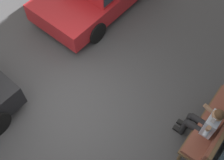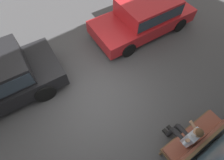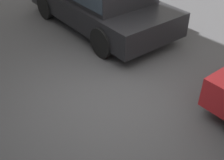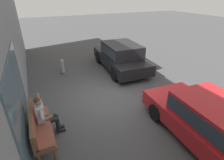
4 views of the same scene
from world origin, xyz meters
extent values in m
plane|color=#424244|center=(0.00, 0.00, 0.00)|extent=(60.00, 60.00, 0.00)
cube|color=#494C4F|center=(-1.46, 3.15, 0.18)|extent=(3.60, 0.12, 0.10)
cylinder|color=brown|center=(-0.57, 2.61, 0.21)|extent=(0.07, 0.07, 0.43)
cylinder|color=brown|center=(-2.35, 2.61, 0.21)|extent=(0.07, 0.07, 0.43)
cube|color=brown|center=(-1.46, 2.81, 0.46)|extent=(1.94, 0.55, 0.06)
cube|color=brown|center=(-1.46, 2.81, 0.54)|extent=(1.88, 0.49, 0.10)
cylinder|color=black|center=(-1.13, 2.57, 0.54)|extent=(0.15, 0.42, 0.15)
cylinder|color=black|center=(-1.13, 2.36, 0.27)|extent=(0.12, 0.12, 0.54)
cube|color=black|center=(-1.13, 2.28, 0.04)|extent=(0.10, 0.24, 0.07)
cylinder|color=black|center=(-1.31, 2.57, 0.54)|extent=(0.15, 0.42, 0.15)
cylinder|color=black|center=(-1.31, 2.36, 0.27)|extent=(0.12, 0.12, 0.54)
cube|color=black|center=(-1.31, 2.28, 0.04)|extent=(0.10, 0.24, 0.07)
cube|color=black|center=(-1.22, 2.78, 0.54)|extent=(0.34, 0.24, 0.14)
cube|color=silver|center=(-1.22, 2.78, 0.82)|extent=(0.38, 0.22, 0.56)
sphere|color=#A37556|center=(-1.22, 2.78, 1.24)|extent=(0.22, 0.22, 0.22)
sphere|color=#4C331E|center=(-1.22, 2.79, 1.27)|extent=(0.20, 0.20, 0.20)
cylinder|color=silver|center=(-1.46, 2.76, 0.93)|extent=(0.20, 0.10, 0.28)
cylinder|color=#A37556|center=(-1.51, 2.60, 0.81)|extent=(0.08, 0.27, 0.17)
cylinder|color=silver|center=(-0.98, 2.78, 1.00)|extent=(0.25, 0.10, 0.22)
cylinder|color=#A37556|center=(-0.91, 2.76, 1.19)|extent=(0.16, 0.08, 0.25)
cube|color=silver|center=(-1.08, 2.76, 1.23)|extent=(0.02, 0.07, 0.15)
cylinder|color=black|center=(-2.07, -0.81, 0.30)|extent=(0.61, 0.21, 0.60)
cylinder|color=black|center=(-2.16, -2.58, 0.30)|extent=(0.61, 0.21, 0.60)
camera|label=1|loc=(1.70, 2.60, 5.82)|focal=45.00mm
camera|label=2|loc=(1.07, 2.60, 5.24)|focal=28.00mm
camera|label=3|loc=(-2.99, 2.60, 3.28)|focal=45.00mm
camera|label=4|loc=(-5.88, 2.60, 4.02)|focal=28.00mm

